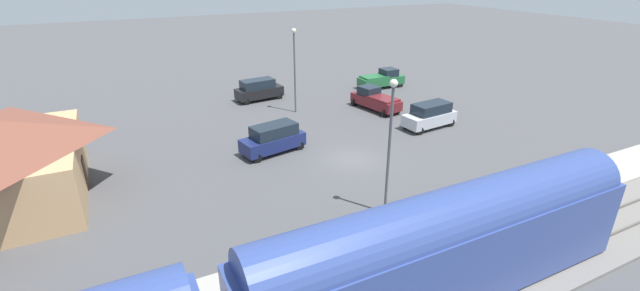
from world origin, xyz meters
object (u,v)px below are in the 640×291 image
Objects in this scene: pickup_maroon at (375,99)px; light_pole_lot_center at (294,61)px; suv_navy at (273,138)px; light_pole_near_platform at (390,133)px; pickup_green at (382,79)px; suv_black at (259,89)px; suv_silver at (430,115)px; pedestrian_waiting_far at (559,172)px; pedestrian_on_platform at (369,225)px.

light_pole_lot_center reaches higher than pickup_maroon.
light_pole_lot_center is at bearing -33.73° from suv_navy.
light_pole_lot_center is at bearing -8.02° from light_pole_near_platform.
light_pole_lot_center is at bearing 106.08° from pickup_green.
pickup_maroon is (-8.19, -9.23, -0.12)m from suv_black.
pickup_green is 13.66m from light_pole_lot_center.
pickup_maroon is 0.71× the size of light_pole_near_platform.
pickup_green is 1.07× the size of suv_silver.
pedestrian_waiting_far is 23.69m from light_pole_lot_center.
light_pole_near_platform is at bearing -166.24° from suv_navy.
suv_navy reaches higher than pedestrian_waiting_far.
suv_black and suv_silver have the same top height.
suv_black is 0.64× the size of light_pole_lot_center.
light_pole_lot_center is (19.07, -2.69, 0.02)m from light_pole_near_platform.
pickup_green and pickup_maroon have the same top height.
light_pole_lot_center reaches higher than suv_navy.
suv_silver is at bearing -94.64° from suv_navy.
suv_silver is at bearing -0.80° from pedestrian_waiting_far.
suv_navy is at bearing 146.27° from light_pole_lot_center.
suv_silver reaches higher than pickup_maroon.
suv_silver is (12.52, -0.17, -0.13)m from pedestrian_waiting_far.
pickup_green is (25.02, -17.88, -0.25)m from pedestrian_on_platform.
light_pole_lot_center is (-5.39, -1.87, 3.86)m from suv_black.
pedestrian_on_platform is 13.99m from pedestrian_waiting_far.
suv_navy is at bearing 45.78° from pedestrian_waiting_far.
suv_black reaches higher than pedestrian_on_platform.
suv_navy reaches higher than pedestrian_on_platform.
light_pole_near_platform is at bearing 130.52° from suv_silver.
light_pole_lot_center is (8.06, -5.38, 3.86)m from suv_navy.
pickup_green reaches higher than pedestrian_on_platform.
pedestrian_waiting_far is 0.33× the size of suv_navy.
suv_navy is 21.41m from pickup_green.
suv_navy is 0.96× the size of pickup_green.
pedestrian_waiting_far is at bearing -103.22° from light_pole_near_platform.
pickup_maroon is at bearing 3.94° from pedestrian_waiting_far.
pedestrian_on_platform is 0.30× the size of pickup_maroon.
suv_silver reaches higher than pickup_green.
suv_navy is (13.67, 14.05, -0.13)m from pedestrian_waiting_far.
light_pole_lot_center is at bearing 43.81° from suv_silver.
light_pole_near_platform is (-22.69, 15.24, 3.96)m from pickup_green.
pickup_maroon reaches higher than pedestrian_waiting_far.
light_pole_lot_center is (21.40, -5.32, 3.73)m from pedestrian_on_platform.
suv_silver is at bearing -49.48° from light_pole_near_platform.
pedestrian_waiting_far is 18.99m from pickup_maroon.
pickup_maroon reaches higher than pedestrian_on_platform.
pickup_maroon is at bearing -110.79° from light_pole_lot_center.
pedestrian_on_platform and pedestrian_waiting_far have the same top height.
pickup_green is 0.68× the size of light_pole_lot_center.
light_pole_lot_center is at bearing 21.74° from pedestrian_waiting_far.
suv_silver is (-12.84, 3.71, 0.12)m from pickup_green.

